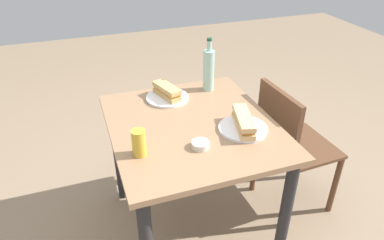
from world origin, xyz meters
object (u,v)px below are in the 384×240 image
Objects in this scene: chair_far at (288,143)px; plate_near at (167,98)px; knife_near at (174,93)px; plate_far at (243,129)px; dining_table at (192,144)px; baguette_sandwich_near at (167,91)px; olive_bowl at (200,145)px; knife_far at (253,125)px; water_bottle at (209,69)px; beer_glass at (139,143)px; baguette_sandwich_far at (244,121)px.

plate_near is at bearing -114.99° from chair_far.
knife_near is 0.52m from plate_far.
dining_table is 5.26× the size of knife_near.
dining_table is 4.39× the size of baguette_sandwich_near.
chair_far is 10.15× the size of olive_bowl.
knife_far is (0.00, 0.06, 0.01)m from plate_far.
baguette_sandwich_near is at bearing -60.60° from knife_near.
water_bottle reaches higher than dining_table.
beer_glass reaches higher than knife_far.
beer_glass is (0.03, -0.52, 0.06)m from plate_far.
dining_table is at bearing 8.46° from baguette_sandwich_near.
beer_glass reaches higher than baguette_sandwich_near.
baguette_sandwich_far is (0.44, 0.26, 0.04)m from plate_near.
plate_far is 1.38× the size of knife_far.
beer_glass is (0.51, -0.53, -0.07)m from water_bottle.
chair_far reaches higher than baguette_sandwich_near.
plate_near is at bearing -149.30° from plate_far.
dining_table is at bearing -122.98° from plate_far.
knife_far is (0.14, 0.27, 0.15)m from dining_table.
baguette_sandwich_far reaches higher than plate_far.
water_bottle is 2.54× the size of beer_glass.
dining_table is 0.33m from plate_near.
knife_near is at bearing -87.93° from water_bottle.
olive_bowl is at bearing -74.66° from plate_far.
baguette_sandwich_near is 0.66× the size of water_bottle.
knife_near is at bearing 176.00° from olive_bowl.
dining_table is 0.26m from olive_bowl.
chair_far is at bearing 48.66° from water_bottle.
water_bottle is at bearing 133.80° from beer_glass.
knife_near is at bearing -150.33° from knife_far.
chair_far reaches higher than knife_near.
dining_table is 11.17× the size of olive_bowl.
chair_far is at bearing 107.82° from olive_bowl.
water_bottle reaches higher than olive_bowl.
knife_near is 2.13× the size of olive_bowl.
chair_far is 4.80× the size of knife_far.
baguette_sandwich_near is 1.20× the size of knife_near.
baguette_sandwich_far is at bearing -93.04° from knife_far.
baguette_sandwich_near is (0.00, 0.00, 0.04)m from plate_near.
knife_near is 0.24m from water_bottle.
plate_near is 0.51m from plate_far.
olive_bowl reaches higher than plate_far.
beer_glass is at bearing -29.07° from plate_near.
knife_near is at bearing 119.40° from baguette_sandwich_near.
knife_near is (-0.03, 0.05, -0.03)m from baguette_sandwich_near.
baguette_sandwich_near is at bearing -171.54° from dining_table.
beer_glass is at bearing -46.20° from water_bottle.
dining_table is 0.34m from knife_far.
chair_far is 0.74m from knife_near.
dining_table is at bearing 8.46° from plate_near.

